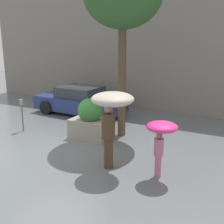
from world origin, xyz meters
TOP-DOWN VIEW (x-y plane):
  - ground_plane at (0.00, 0.00)m, footprint 40.00×40.00m
  - building_facade at (0.00, 6.50)m, footprint 18.00×0.30m
  - planter_box at (0.46, 1.58)m, footprint 1.39×0.88m
  - person_adult at (2.28, -0.25)m, footprint 1.10×1.10m
  - person_child at (3.59, -0.13)m, footprint 0.77×0.77m
  - parked_car_near at (-1.76, 4.23)m, footprint 4.27×2.13m
  - parking_meter at (-2.23, 1.04)m, footprint 0.14×0.14m

SIDE VIEW (x-z plane):
  - ground_plane at x=0.00m, z-range 0.00..0.00m
  - parked_car_near at x=-1.76m, z-range -0.04..1.24m
  - planter_box at x=0.46m, z-range -0.09..1.35m
  - parking_meter at x=-2.23m, z-range 0.27..1.50m
  - person_child at x=3.59m, z-range 0.45..1.94m
  - person_adult at x=2.28m, z-range 0.63..2.75m
  - building_facade at x=0.00m, z-range 0.00..6.00m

